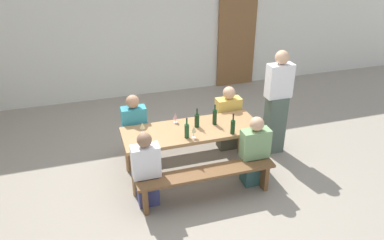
{
  "coord_description": "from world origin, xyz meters",
  "views": [
    {
      "loc": [
        -1.45,
        -4.65,
        3.42
      ],
      "look_at": [
        0.0,
        0.0,
        0.9
      ],
      "focal_mm": 35.35,
      "sensor_mm": 36.0,
      "label": 1
    }
  ],
  "objects": [
    {
      "name": "wine_bottle_1",
      "position": [
        0.09,
        0.05,
        0.86
      ],
      "size": [
        0.07,
        0.07,
        0.3
      ],
      "color": "#143319",
      "rests_on": "tasting_table"
    },
    {
      "name": "seated_guest_far_0",
      "position": [
        -0.77,
        0.52,
        0.56
      ],
      "size": [
        0.37,
        0.24,
        1.17
      ],
      "rotation": [
        0.0,
        0.0,
        -1.57
      ],
      "color": "#3B3361",
      "rests_on": "ground"
    },
    {
      "name": "wine_glass_0",
      "position": [
        -0.18,
        0.27,
        0.86
      ],
      "size": [
        0.07,
        0.07,
        0.16
      ],
      "color": "silver",
      "rests_on": "tasting_table"
    },
    {
      "name": "standing_host",
      "position": [
        1.49,
        0.2,
        0.85
      ],
      "size": [
        0.4,
        0.24,
        1.75
      ],
      "rotation": [
        0.0,
        0.0,
        3.14
      ],
      "color": "#48584D",
      "rests_on": "ground"
    },
    {
      "name": "wine_bottle_0",
      "position": [
        0.52,
        -0.3,
        0.86
      ],
      "size": [
        0.07,
        0.07,
        0.32
      ],
      "color": "#143319",
      "rests_on": "tasting_table"
    },
    {
      "name": "ground_plane",
      "position": [
        0.0,
        0.0,
        0.0
      ],
      "size": [
        24.0,
        24.0,
        0.0
      ],
      "primitive_type": "plane",
      "color": "gray"
    },
    {
      "name": "wine_bottle_2",
      "position": [
        -0.14,
        -0.22,
        0.86
      ],
      "size": [
        0.07,
        0.07,
        0.31
      ],
      "color": "#194723",
      "rests_on": "tasting_table"
    },
    {
      "name": "wine_bottle_3",
      "position": [
        0.37,
        0.05,
        0.87
      ],
      "size": [
        0.06,
        0.06,
        0.32
      ],
      "color": "#143319",
      "rests_on": "tasting_table"
    },
    {
      "name": "bench_near",
      "position": [
        0.0,
        -0.67,
        0.35
      ],
      "size": [
        1.94,
        0.3,
        0.45
      ],
      "color": "brown",
      "rests_on": "ground"
    },
    {
      "name": "tasting_table",
      "position": [
        0.0,
        0.0,
        0.67
      ],
      "size": [
        2.04,
        0.75,
        0.75
      ],
      "color": "#9E7247",
      "rests_on": "ground"
    },
    {
      "name": "back_wall",
      "position": [
        0.0,
        3.32,
        1.6
      ],
      "size": [
        14.0,
        0.2,
        3.2
      ],
      "primitive_type": "cube",
      "color": "silver",
      "rests_on": "ground"
    },
    {
      "name": "bench_far",
      "position": [
        0.0,
        0.67,
        0.35
      ],
      "size": [
        1.94,
        0.3,
        0.45
      ],
      "color": "brown",
      "rests_on": "ground"
    },
    {
      "name": "seated_guest_near_1",
      "position": [
        0.78,
        -0.52,
        0.51
      ],
      "size": [
        0.41,
        0.24,
        1.08
      ],
      "rotation": [
        0.0,
        0.0,
        1.57
      ],
      "color": "#2C4F4D",
      "rests_on": "ground"
    },
    {
      "name": "wine_glass_1",
      "position": [
        -0.05,
        -0.25,
        0.88
      ],
      "size": [
        0.07,
        0.07,
        0.18
      ],
      "color": "silver",
      "rests_on": "tasting_table"
    },
    {
      "name": "seated_guest_far_1",
      "position": [
        0.79,
        0.52,
        0.53
      ],
      "size": [
        0.41,
        0.24,
        1.12
      ],
      "rotation": [
        0.0,
        0.0,
        -1.57
      ],
      "color": "#464435",
      "rests_on": "ground"
    },
    {
      "name": "wooden_door",
      "position": [
        2.06,
        3.18,
        1.05
      ],
      "size": [
        0.9,
        0.06,
        2.1
      ],
      "primitive_type": "cube",
      "color": "brown",
      "rests_on": "ground"
    },
    {
      "name": "wine_glass_2",
      "position": [
        -0.71,
        0.08,
        0.88
      ],
      "size": [
        0.07,
        0.07,
        0.18
      ],
      "color": "silver",
      "rests_on": "tasting_table"
    },
    {
      "name": "seated_guest_near_0",
      "position": [
        -0.8,
        -0.52,
        0.52
      ],
      "size": [
        0.37,
        0.24,
        1.09
      ],
      "rotation": [
        0.0,
        0.0,
        1.57
      ],
      "color": "navy",
      "rests_on": "ground"
    }
  ]
}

